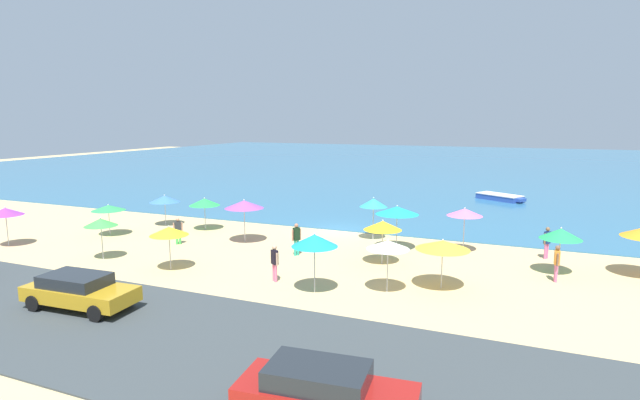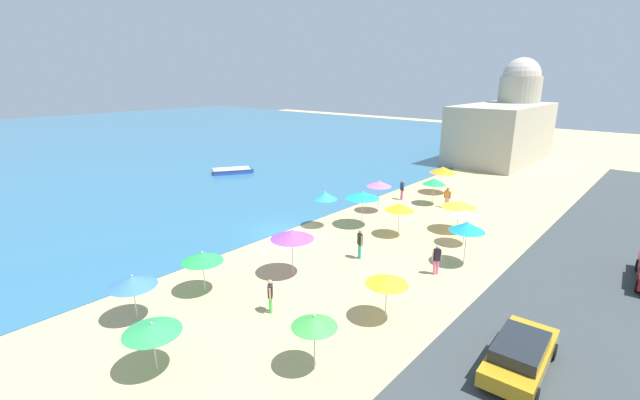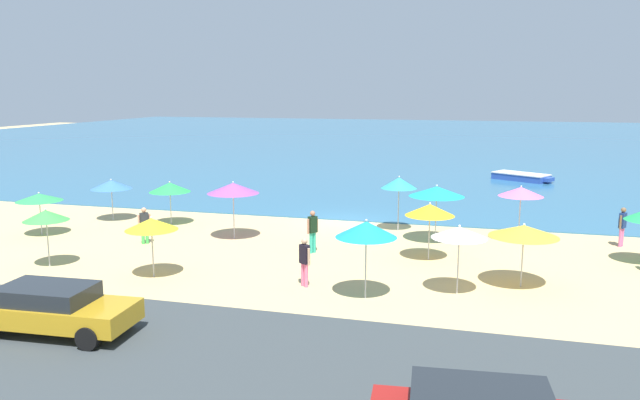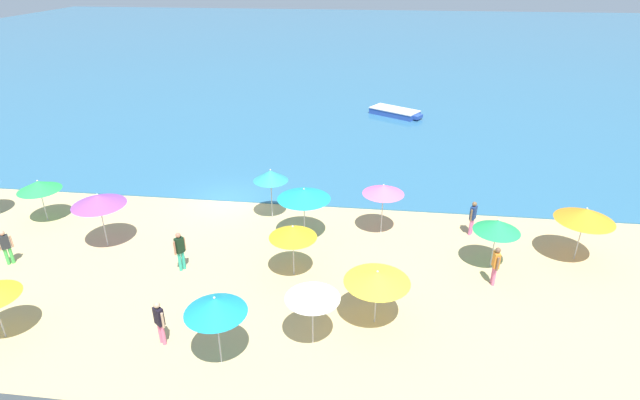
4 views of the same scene
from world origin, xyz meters
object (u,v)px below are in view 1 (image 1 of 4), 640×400
Objects in this scene: beach_umbrella_11 at (373,203)px; bather_2 at (557,261)px; beach_umbrella_13 at (169,231)px; bather_0 at (296,237)px; skiff_nearshore at (500,197)px; beach_umbrella_9 at (315,240)px; parked_car_2 at (324,393)px; beach_umbrella_0 at (165,199)px; beach_umbrella_3 at (388,245)px; beach_umbrella_8 at (465,212)px; beach_umbrella_15 at (383,225)px; bather_3 at (178,229)px; bather_4 at (275,261)px; beach_umbrella_2 at (443,245)px; beach_umbrella_12 at (244,204)px; beach_umbrella_14 at (204,202)px; parked_car_1 at (79,290)px; beach_umbrella_5 at (397,210)px; beach_umbrella_7 at (108,208)px; beach_umbrella_1 at (5,212)px; beach_umbrella_4 at (561,234)px; bather_1 at (547,241)px; beach_umbrella_10 at (101,222)px.

beach_umbrella_11 is 1.56× the size of bather_2.
beach_umbrella_13 is 6.83m from bather_0.
skiff_nearshore is at bearing 68.97° from bather_0.
beach_umbrella_9 is 9.72m from parked_car_2.
beach_umbrella_3 is (18.28, -7.47, 0.23)m from beach_umbrella_0.
beach_umbrella_8 is 1.10× the size of beach_umbrella_15.
bather_3 is at bearing 166.48° from beach_umbrella_3.
beach_umbrella_2 is at bearing 15.49° from bather_4.
beach_umbrella_13 is at bearing -94.45° from beach_umbrella_12.
beach_umbrella_14 reaches higher than bather_2.
beach_umbrella_9 reaches higher than parked_car_1.
beach_umbrella_5 is 1.59× the size of bather_3.
beach_umbrella_13 is at bearing -27.81° from beach_umbrella_7.
beach_umbrella_11 is (19.60, 9.96, 0.26)m from beach_umbrella_1.
bather_4 is (5.71, 0.38, -1.01)m from beach_umbrella_13.
beach_umbrella_4 is at bearing 11.20° from beach_umbrella_15.
beach_umbrella_2 is 6.73m from beach_umbrella_8.
bather_1 is 4.11m from bather_2.
beach_umbrella_7 is 0.92× the size of beach_umbrella_10.
bather_3 is 10.53m from parked_car_1.
beach_umbrella_10 is at bearing -72.01° from beach_umbrella_0.
beach_umbrella_10 is at bearing -48.09° from beach_umbrella_7.
beach_umbrella_11 reaches higher than beach_umbrella_14.
beach_umbrella_14 is 21.88m from bather_2.
beach_umbrella_12 reaches higher than bather_1.
beach_umbrella_10 is at bearing 178.27° from beach_umbrella_13.
beach_umbrella_4 is 1.05× the size of beach_umbrella_14.
beach_umbrella_10 is at bearing 0.61° from beach_umbrella_1.
beach_umbrella_13 is (4.65, -0.14, -0.05)m from beach_umbrella_10.
beach_umbrella_11 is 0.59× the size of parked_car_2.
beach_umbrella_4 is at bearing -80.22° from skiff_nearshore.
beach_umbrella_0 reaches higher than parked_car_1.
beach_umbrella_1 is 20.04m from beach_umbrella_9.
beach_umbrella_12 is at bearing 11.28° from beach_umbrella_7.
skiff_nearshore is at bearing 73.81° from bather_4.
beach_umbrella_15 is 1.30× the size of bather_0.
beach_umbrella_0 is 8.16m from beach_umbrella_12.
beach_umbrella_12 is at bearing -152.51° from beach_umbrella_11.
skiff_nearshore is (18.74, 29.11, -1.71)m from beach_umbrella_10.
beach_umbrella_5 is 18.49m from beach_umbrella_7.
beach_umbrella_9 is 12.00m from bather_3.
beach_umbrella_1 is 5.65m from beach_umbrella_7.
bather_3 is at bearing 68.35° from beach_umbrella_10.
beach_umbrella_12 is 17.36m from bather_1.
bather_1 is 23.04m from parked_car_1.
bather_2 is at bearing -38.75° from beach_umbrella_8.
beach_umbrella_9 is 11.40m from bather_2.
beach_umbrella_13 is at bearing -139.48° from beach_umbrella_5.
beach_umbrella_2 is at bearing 32.20° from parked_car_1.
skiff_nearshore is (2.07, 38.22, -0.53)m from parked_car_2.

